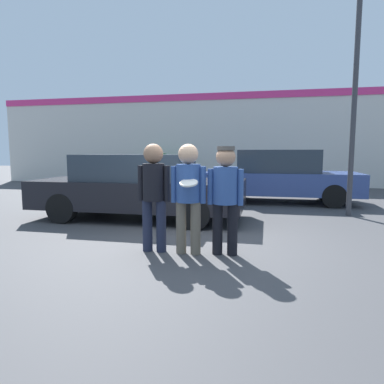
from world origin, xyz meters
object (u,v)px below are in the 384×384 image
(person_middle_with_frisbee, at_px, (188,189))
(parked_car_near, at_px, (139,186))
(shrub, at_px, (162,170))
(person_left, at_px, (154,189))
(parked_car_far, at_px, (280,176))
(street_lamp, at_px, (366,59))
(person_right, at_px, (225,191))

(person_middle_with_frisbee, distance_m, parked_car_near, 3.00)
(person_middle_with_frisbee, bearing_deg, shrub, 109.45)
(person_left, relative_size, parked_car_near, 0.35)
(person_left, xyz_separation_m, parked_car_far, (2.04, 5.78, -0.18))
(person_middle_with_frisbee, bearing_deg, parked_car_far, 75.46)
(street_lamp, distance_m, shrub, 9.50)
(person_middle_with_frisbee, bearing_deg, street_lamp, 49.77)
(parked_car_far, bearing_deg, parked_car_near, -133.83)
(person_middle_with_frisbee, bearing_deg, person_left, 177.68)
(person_left, relative_size, parked_car_far, 0.37)
(person_right, relative_size, parked_car_far, 0.36)
(person_left, height_order, person_middle_with_frisbee, person_left)
(person_right, height_order, parked_car_near, person_right)
(parked_car_far, bearing_deg, street_lamp, -48.44)
(parked_car_near, bearing_deg, person_middle_with_frisbee, -55.07)
(person_right, bearing_deg, parked_car_far, 80.40)
(person_left, distance_m, street_lamp, 5.98)
(person_left, relative_size, person_middle_with_frisbee, 1.00)
(person_middle_with_frisbee, height_order, shrub, person_middle_with_frisbee)
(person_middle_with_frisbee, distance_m, person_right, 0.54)
(person_middle_with_frisbee, distance_m, street_lamp, 5.67)
(parked_car_far, xyz_separation_m, street_lamp, (1.74, -1.96, 2.82))
(parked_car_near, bearing_deg, person_left, -64.20)
(person_left, xyz_separation_m, shrub, (-2.95, 9.86, -0.23))
(person_middle_with_frisbee, relative_size, street_lamp, 0.28)
(person_right, relative_size, shrub, 1.09)
(parked_car_near, height_order, shrub, shrub)
(parked_car_far, height_order, street_lamp, street_lamp)
(person_right, height_order, street_lamp, street_lamp)
(person_left, relative_size, street_lamp, 0.28)
(person_middle_with_frisbee, height_order, parked_car_far, person_middle_with_frisbee)
(person_right, distance_m, street_lamp, 5.34)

